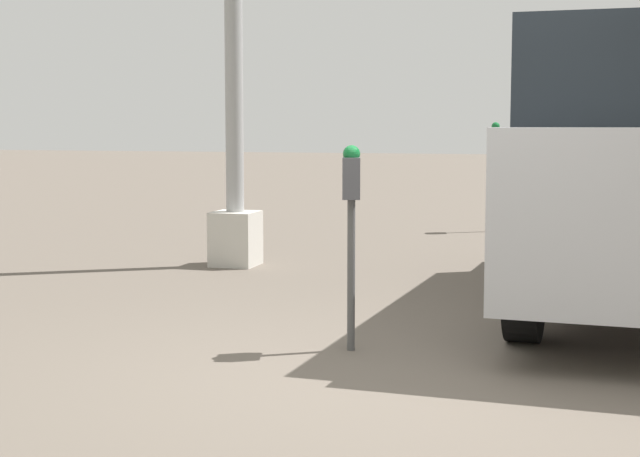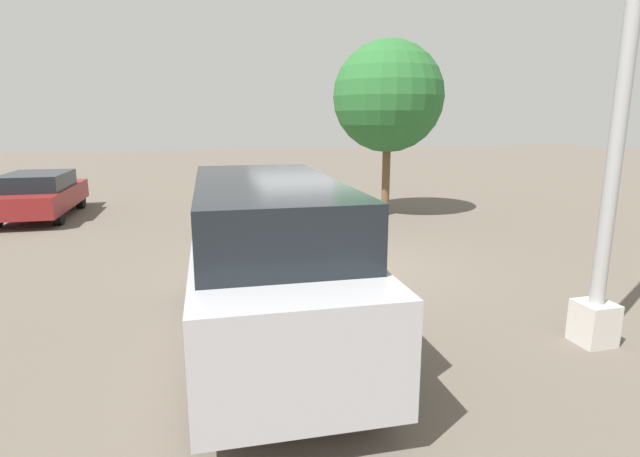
{
  "view_description": "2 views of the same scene",
  "coord_description": "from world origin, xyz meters",
  "px_view_note": "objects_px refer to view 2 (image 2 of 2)",
  "views": [
    {
      "loc": [
        -5.37,
        -1.07,
        1.45
      ],
      "look_at": [
        0.62,
        0.69,
        0.77
      ],
      "focal_mm": 55.0,
      "sensor_mm": 36.0,
      "label": 1
    },
    {
      "loc": [
        8.68,
        -2.42,
        2.83
      ],
      "look_at": [
        -0.04,
        -0.05,
        0.84
      ],
      "focal_mm": 28.0,
      "sensor_mm": 36.0,
      "label": 2
    }
  ],
  "objects_px": {
    "parked_van": "(269,256)",
    "car_distant": "(40,194)",
    "parking_meter_near": "(357,227)",
    "street_tree": "(388,97)",
    "lamp_post": "(613,168)"
  },
  "relations": [
    {
      "from": "parking_meter_near",
      "to": "lamp_post",
      "type": "xyz_separation_m",
      "value": [
        3.28,
        2.06,
        1.29
      ]
    },
    {
      "from": "street_tree",
      "to": "parked_van",
      "type": "bearing_deg",
      "value": -31.92
    },
    {
      "from": "car_distant",
      "to": "parking_meter_near",
      "type": "bearing_deg",
      "value": -136.77
    },
    {
      "from": "lamp_post",
      "to": "street_tree",
      "type": "height_order",
      "value": "lamp_post"
    },
    {
      "from": "lamp_post",
      "to": "street_tree",
      "type": "bearing_deg",
      "value": 174.69
    },
    {
      "from": "parked_van",
      "to": "street_tree",
      "type": "height_order",
      "value": "street_tree"
    },
    {
      "from": "parking_meter_near",
      "to": "lamp_post",
      "type": "distance_m",
      "value": 4.08
    },
    {
      "from": "parking_meter_near",
      "to": "street_tree",
      "type": "distance_m",
      "value": 6.81
    },
    {
      "from": "parking_meter_near",
      "to": "parked_van",
      "type": "distance_m",
      "value": 2.84
    },
    {
      "from": "parked_van",
      "to": "car_distant",
      "type": "distance_m",
      "value": 11.19
    },
    {
      "from": "parking_meter_near",
      "to": "car_distant",
      "type": "xyz_separation_m",
      "value": [
        -7.88,
        -6.98,
        -0.26
      ]
    },
    {
      "from": "lamp_post",
      "to": "car_distant",
      "type": "relative_size",
      "value": 1.43
    },
    {
      "from": "parked_van",
      "to": "car_distant",
      "type": "bearing_deg",
      "value": -150.5
    },
    {
      "from": "parking_meter_near",
      "to": "street_tree",
      "type": "relative_size",
      "value": 0.26
    },
    {
      "from": "car_distant",
      "to": "lamp_post",
      "type": "bearing_deg",
      "value": -139.29
    }
  ]
}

